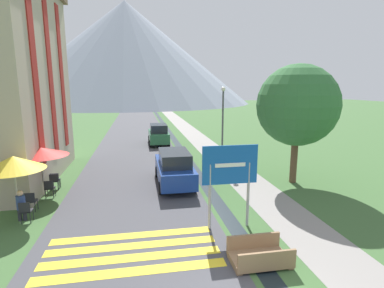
{
  "coord_description": "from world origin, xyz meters",
  "views": [
    {
      "loc": [
        -2.17,
        -5.51,
        5.13
      ],
      "look_at": [
        0.61,
        10.0,
        2.08
      ],
      "focal_mm": 28.0,
      "sensor_mm": 36.0,
      "label": 1
    }
  ],
  "objects_px": {
    "road_sign": "(230,173)",
    "cafe_chair_far_left": "(54,180)",
    "cafe_umbrella_front_yellow": "(13,163)",
    "cafe_umbrella_middle_red": "(41,152)",
    "cafe_chair_near_left": "(31,200)",
    "tree_by_path": "(297,105)",
    "footbridge": "(260,256)",
    "cafe_chair_far_right": "(55,179)",
    "parked_car_near": "(174,168)",
    "cafe_chair_middle": "(50,187)",
    "streetlamp": "(223,119)",
    "parked_car_far": "(159,134)",
    "person_seated_far": "(21,204)",
    "person_standing_terrace": "(26,184)",
    "cafe_chair_nearest": "(26,210)"
  },
  "relations": [
    {
      "from": "cafe_chair_middle",
      "to": "streetlamp",
      "type": "height_order",
      "value": "streetlamp"
    },
    {
      "from": "parked_car_near",
      "to": "cafe_chair_middle",
      "type": "distance_m",
      "value": 6.03
    },
    {
      "from": "cafe_chair_nearest",
      "to": "cafe_umbrella_middle_red",
      "type": "height_order",
      "value": "cafe_umbrella_middle_red"
    },
    {
      "from": "cafe_chair_near_left",
      "to": "parked_car_far",
      "type": "bearing_deg",
      "value": 89.74
    },
    {
      "from": "road_sign",
      "to": "cafe_chair_far_right",
      "type": "relative_size",
      "value": 3.63
    },
    {
      "from": "parked_car_near",
      "to": "footbridge",
      "type": "bearing_deg",
      "value": -78.14
    },
    {
      "from": "tree_by_path",
      "to": "streetlamp",
      "type": "bearing_deg",
      "value": 119.57
    },
    {
      "from": "cafe_chair_far_left",
      "to": "person_seated_far",
      "type": "relative_size",
      "value": 0.69
    },
    {
      "from": "cafe_chair_far_right",
      "to": "streetlamp",
      "type": "height_order",
      "value": "streetlamp"
    },
    {
      "from": "footbridge",
      "to": "cafe_chair_middle",
      "type": "height_order",
      "value": "cafe_chair_middle"
    },
    {
      "from": "person_seated_far",
      "to": "cafe_umbrella_front_yellow",
      "type": "bearing_deg",
      "value": 140.22
    },
    {
      "from": "road_sign",
      "to": "cafe_umbrella_front_yellow",
      "type": "relative_size",
      "value": 1.21
    },
    {
      "from": "road_sign",
      "to": "parked_car_far",
      "type": "xyz_separation_m",
      "value": [
        -1.43,
        16.58,
        -1.18
      ]
    },
    {
      "from": "footbridge",
      "to": "person_standing_terrace",
      "type": "distance_m",
      "value": 10.1
    },
    {
      "from": "road_sign",
      "to": "cafe_umbrella_middle_red",
      "type": "height_order",
      "value": "road_sign"
    },
    {
      "from": "footbridge",
      "to": "cafe_chair_middle",
      "type": "xyz_separation_m",
      "value": [
        -7.55,
        6.67,
        0.29
      ]
    },
    {
      "from": "cafe_chair_far_left",
      "to": "cafe_umbrella_middle_red",
      "type": "relative_size",
      "value": 0.34
    },
    {
      "from": "cafe_chair_far_right",
      "to": "person_seated_far",
      "type": "height_order",
      "value": "person_seated_far"
    },
    {
      "from": "footbridge",
      "to": "person_standing_terrace",
      "type": "bearing_deg",
      "value": 144.86
    },
    {
      "from": "cafe_chair_near_left",
      "to": "cafe_umbrella_middle_red",
      "type": "relative_size",
      "value": 0.34
    },
    {
      "from": "parked_car_far",
      "to": "cafe_chair_near_left",
      "type": "height_order",
      "value": "parked_car_far"
    },
    {
      "from": "parked_car_far",
      "to": "cafe_chair_far_left",
      "type": "relative_size",
      "value": 4.64
    },
    {
      "from": "cafe_chair_nearest",
      "to": "tree_by_path",
      "type": "xyz_separation_m",
      "value": [
        12.47,
        2.81,
        3.64
      ]
    },
    {
      "from": "cafe_umbrella_front_yellow",
      "to": "cafe_chair_nearest",
      "type": "bearing_deg",
      "value": -44.86
    },
    {
      "from": "parked_car_near",
      "to": "cafe_umbrella_middle_red",
      "type": "distance_m",
      "value": 6.45
    },
    {
      "from": "cafe_chair_far_right",
      "to": "person_standing_terrace",
      "type": "bearing_deg",
      "value": -88.74
    },
    {
      "from": "road_sign",
      "to": "footbridge",
      "type": "bearing_deg",
      "value": -84.65
    },
    {
      "from": "cafe_chair_far_right",
      "to": "cafe_chair_near_left",
      "type": "distance_m",
      "value": 2.82
    },
    {
      "from": "cafe_chair_far_left",
      "to": "cafe_chair_nearest",
      "type": "height_order",
      "value": "same"
    },
    {
      "from": "cafe_chair_far_left",
      "to": "person_seated_far",
      "type": "distance_m",
      "value": 3.5
    },
    {
      "from": "person_standing_terrace",
      "to": "streetlamp",
      "type": "xyz_separation_m",
      "value": [
        10.35,
        5.74,
        2.01
      ]
    },
    {
      "from": "footbridge",
      "to": "person_seated_far",
      "type": "relative_size",
      "value": 1.39
    },
    {
      "from": "streetlamp",
      "to": "parked_car_far",
      "type": "bearing_deg",
      "value": 117.0
    },
    {
      "from": "person_seated_far",
      "to": "parked_car_near",
      "type": "bearing_deg",
      "value": 27.66
    },
    {
      "from": "footbridge",
      "to": "cafe_chair_near_left",
      "type": "xyz_separation_m",
      "value": [
        -7.86,
        5.13,
        0.29
      ]
    },
    {
      "from": "footbridge",
      "to": "cafe_chair_near_left",
      "type": "relative_size",
      "value": 2.0
    },
    {
      "from": "cafe_umbrella_front_yellow",
      "to": "person_seated_far",
      "type": "bearing_deg",
      "value": -39.78
    },
    {
      "from": "cafe_chair_middle",
      "to": "tree_by_path",
      "type": "bearing_deg",
      "value": -17.96
    },
    {
      "from": "cafe_chair_far_right",
      "to": "streetlamp",
      "type": "xyz_separation_m",
      "value": [
        9.73,
        3.61,
        2.51
      ]
    },
    {
      "from": "parked_car_near",
      "to": "road_sign",
      "type": "bearing_deg",
      "value": -75.31
    },
    {
      "from": "footbridge",
      "to": "cafe_chair_nearest",
      "type": "relative_size",
      "value": 2.0
    },
    {
      "from": "cafe_umbrella_front_yellow",
      "to": "cafe_chair_middle",
      "type": "bearing_deg",
      "value": 76.69
    },
    {
      "from": "road_sign",
      "to": "cafe_chair_far_left",
      "type": "distance_m",
      "value": 9.31
    },
    {
      "from": "streetlamp",
      "to": "person_standing_terrace",
      "type": "bearing_deg",
      "value": -150.98
    },
    {
      "from": "cafe_umbrella_middle_red",
      "to": "tree_by_path",
      "type": "bearing_deg",
      "value": -1.32
    },
    {
      "from": "cafe_chair_far_left",
      "to": "cafe_umbrella_middle_red",
      "type": "bearing_deg",
      "value": -125.28
    },
    {
      "from": "cafe_chair_near_left",
      "to": "tree_by_path",
      "type": "bearing_deg",
      "value": 31.76
    },
    {
      "from": "cafe_chair_nearest",
      "to": "cafe_umbrella_middle_red",
      "type": "bearing_deg",
      "value": 77.1
    },
    {
      "from": "cafe_umbrella_front_yellow",
      "to": "cafe_umbrella_middle_red",
      "type": "xyz_separation_m",
      "value": [
        0.16,
        2.72,
        -0.16
      ]
    },
    {
      "from": "person_seated_far",
      "to": "person_standing_terrace",
      "type": "height_order",
      "value": "person_standing_terrace"
    }
  ]
}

